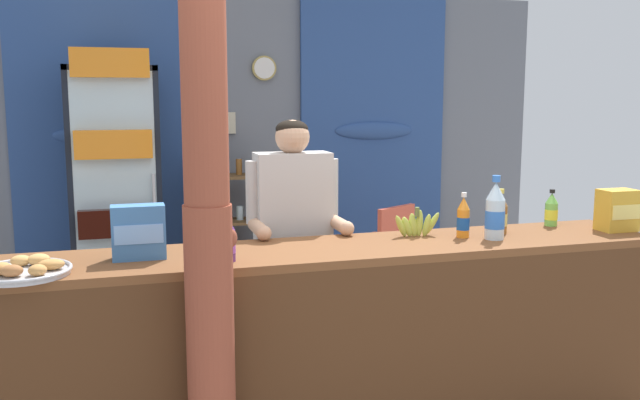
{
  "coord_description": "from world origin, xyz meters",
  "views": [
    {
      "loc": [
        -1.11,
        -2.7,
        1.71
      ],
      "look_at": [
        -0.12,
        0.65,
        1.18
      ],
      "focal_mm": 38.33,
      "sensor_mm": 36.0,
      "label": 1
    }
  ],
  "objects_px": {
    "plastic_lawn_chair": "(383,250)",
    "soda_bottle_orange_soda": "(463,218)",
    "snack_box_choco_powder": "(617,210)",
    "stall_counter": "(341,328)",
    "bottle_shelf_rack": "(232,226)",
    "soda_bottle_iced_tea": "(500,215)",
    "shopkeeper": "(293,225)",
    "soda_bottle_lime_soda": "(551,210)",
    "drink_fridge": "(115,177)",
    "soda_bottle_water": "(495,212)",
    "banana_bunch": "(416,225)",
    "soda_bottle_grape_soda": "(227,240)",
    "snack_box_biscuit": "(138,232)",
    "timber_post": "(207,218)",
    "pastry_tray": "(22,270)"
  },
  "relations": [
    {
      "from": "soda_bottle_orange_soda",
      "to": "snack_box_biscuit",
      "type": "relative_size",
      "value": 0.96
    },
    {
      "from": "pastry_tray",
      "to": "bottle_shelf_rack",
      "type": "bearing_deg",
      "value": 63.32
    },
    {
      "from": "bottle_shelf_rack",
      "to": "soda_bottle_orange_soda",
      "type": "xyz_separation_m",
      "value": [
        0.84,
        -2.36,
        0.43
      ]
    },
    {
      "from": "shopkeeper",
      "to": "soda_bottle_orange_soda",
      "type": "height_order",
      "value": "shopkeeper"
    },
    {
      "from": "stall_counter",
      "to": "pastry_tray",
      "type": "height_order",
      "value": "pastry_tray"
    },
    {
      "from": "stall_counter",
      "to": "drink_fridge",
      "type": "bearing_deg",
      "value": 114.08
    },
    {
      "from": "snack_box_choco_powder",
      "to": "drink_fridge",
      "type": "bearing_deg",
      "value": 139.96
    },
    {
      "from": "soda_bottle_iced_tea",
      "to": "snack_box_biscuit",
      "type": "relative_size",
      "value": 0.98
    },
    {
      "from": "soda_bottle_orange_soda",
      "to": "drink_fridge",
      "type": "bearing_deg",
      "value": 129.09
    },
    {
      "from": "soda_bottle_orange_soda",
      "to": "pastry_tray",
      "type": "bearing_deg",
      "value": -175.25
    },
    {
      "from": "soda_bottle_iced_tea",
      "to": "plastic_lawn_chair",
      "type": "bearing_deg",
      "value": 88.78
    },
    {
      "from": "soda_bottle_orange_soda",
      "to": "snack_box_choco_powder",
      "type": "distance_m",
      "value": 0.9
    },
    {
      "from": "soda_bottle_iced_tea",
      "to": "shopkeeper",
      "type": "bearing_deg",
      "value": 157.2
    },
    {
      "from": "timber_post",
      "to": "pastry_tray",
      "type": "relative_size",
      "value": 6.37
    },
    {
      "from": "soda_bottle_iced_tea",
      "to": "soda_bottle_orange_soda",
      "type": "bearing_deg",
      "value": -170.52
    },
    {
      "from": "drink_fridge",
      "to": "snack_box_choco_powder",
      "type": "distance_m",
      "value": 3.46
    },
    {
      "from": "soda_bottle_lime_soda",
      "to": "banana_bunch",
      "type": "relative_size",
      "value": 0.78
    },
    {
      "from": "soda_bottle_lime_soda",
      "to": "snack_box_choco_powder",
      "type": "height_order",
      "value": "snack_box_choco_powder"
    },
    {
      "from": "soda_bottle_iced_tea",
      "to": "timber_post",
      "type": "bearing_deg",
      "value": -163.51
    },
    {
      "from": "timber_post",
      "to": "shopkeeper",
      "type": "relative_size",
      "value": 1.62
    },
    {
      "from": "snack_box_choco_powder",
      "to": "pastry_tray",
      "type": "distance_m",
      "value": 3.02
    },
    {
      "from": "soda_bottle_orange_soda",
      "to": "soda_bottle_lime_soda",
      "type": "height_order",
      "value": "soda_bottle_orange_soda"
    },
    {
      "from": "stall_counter",
      "to": "soda_bottle_grape_soda",
      "type": "height_order",
      "value": "soda_bottle_grape_soda"
    },
    {
      "from": "plastic_lawn_chair",
      "to": "soda_bottle_grape_soda",
      "type": "height_order",
      "value": "soda_bottle_grape_soda"
    },
    {
      "from": "soda_bottle_water",
      "to": "banana_bunch",
      "type": "xyz_separation_m",
      "value": [
        -0.36,
        0.18,
        -0.08
      ]
    },
    {
      "from": "soda_bottle_lime_soda",
      "to": "shopkeeper",
      "type": "bearing_deg",
      "value": 167.15
    },
    {
      "from": "shopkeeper",
      "to": "soda_bottle_lime_soda",
      "type": "relative_size",
      "value": 7.54
    },
    {
      "from": "snack_box_choco_powder",
      "to": "stall_counter",
      "type": "bearing_deg",
      "value": -177.35
    },
    {
      "from": "stall_counter",
      "to": "plastic_lawn_chair",
      "type": "relative_size",
      "value": 3.96
    },
    {
      "from": "bottle_shelf_rack",
      "to": "shopkeeper",
      "type": "relative_size",
      "value": 0.79
    },
    {
      "from": "stall_counter",
      "to": "soda_bottle_grape_soda",
      "type": "distance_m",
      "value": 0.72
    },
    {
      "from": "stall_counter",
      "to": "banana_bunch",
      "type": "bearing_deg",
      "value": 26.4
    },
    {
      "from": "drink_fridge",
      "to": "soda_bottle_lime_soda",
      "type": "xyz_separation_m",
      "value": [
        2.39,
        -2.0,
        -0.05
      ]
    },
    {
      "from": "plastic_lawn_chair",
      "to": "soda_bottle_orange_soda",
      "type": "relative_size",
      "value": 3.62
    },
    {
      "from": "banana_bunch",
      "to": "soda_bottle_orange_soda",
      "type": "bearing_deg",
      "value": -23.92
    },
    {
      "from": "snack_box_choco_powder",
      "to": "banana_bunch",
      "type": "bearing_deg",
      "value": 171.28
    },
    {
      "from": "soda_bottle_water",
      "to": "soda_bottle_grape_soda",
      "type": "xyz_separation_m",
      "value": [
        -1.4,
        -0.09,
        -0.04
      ]
    },
    {
      "from": "drink_fridge",
      "to": "soda_bottle_grape_soda",
      "type": "xyz_separation_m",
      "value": [
        0.48,
        -2.33,
        -0.04
      ]
    },
    {
      "from": "stall_counter",
      "to": "drink_fridge",
      "type": "height_order",
      "value": "drink_fridge"
    },
    {
      "from": "timber_post",
      "to": "snack_box_choco_powder",
      "type": "relative_size",
      "value": 11.22
    },
    {
      "from": "timber_post",
      "to": "soda_bottle_lime_soda",
      "type": "relative_size",
      "value": 12.18
    },
    {
      "from": "pastry_tray",
      "to": "banana_bunch",
      "type": "xyz_separation_m",
      "value": [
        1.9,
        0.27,
        0.04
      ]
    },
    {
      "from": "timber_post",
      "to": "snack_box_choco_powder",
      "type": "bearing_deg",
      "value": 9.13
    },
    {
      "from": "plastic_lawn_chair",
      "to": "soda_bottle_lime_soda",
      "type": "relative_size",
      "value": 4.1
    },
    {
      "from": "stall_counter",
      "to": "bottle_shelf_rack",
      "type": "distance_m",
      "value": 2.51
    },
    {
      "from": "soda_bottle_lime_soda",
      "to": "banana_bunch",
      "type": "distance_m",
      "value": 0.86
    },
    {
      "from": "soda_bottle_iced_tea",
      "to": "snack_box_biscuit",
      "type": "distance_m",
      "value": 1.89
    },
    {
      "from": "bottle_shelf_rack",
      "to": "soda_bottle_grape_soda",
      "type": "bearing_deg",
      "value": -99.42
    },
    {
      "from": "soda_bottle_orange_soda",
      "to": "soda_bottle_grape_soda",
      "type": "relative_size",
      "value": 1.04
    },
    {
      "from": "drink_fridge",
      "to": "shopkeeper",
      "type": "distance_m",
      "value": 1.93
    }
  ]
}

